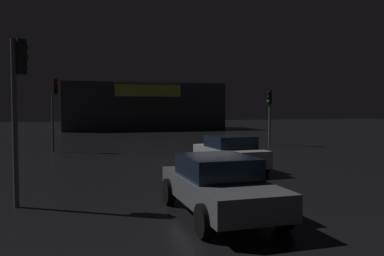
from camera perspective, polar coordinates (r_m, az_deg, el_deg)
The scene contains 7 objects.
ground_plane at distance 19.19m, azimuth 3.27°, elevation -4.88°, with size 120.00×120.00×0.00m, color black.
store_building at distance 48.10m, azimuth -7.06°, elevation 3.05°, with size 18.35×7.53×5.43m.
traffic_signal_main at distance 11.38m, azimuth -23.61°, elevation 5.38°, with size 0.43×0.41×4.38m.
traffic_signal_opposite at distance 27.90m, azimuth 10.98°, elevation 3.14°, with size 0.42×0.42×3.81m.
traffic_signal_cross_left at distance 24.78m, azimuth -19.11°, elevation 4.14°, with size 0.43×0.42×4.27m.
car_near at distance 16.52m, azimuth 5.37°, elevation -3.54°, with size 2.18×3.94×1.45m.
car_far at distance 9.74m, azimuth 3.83°, elevation -8.06°, with size 2.05×4.45×1.44m.
Camera 1 is at (-6.35, -17.92, 2.61)m, focal length 37.35 mm.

